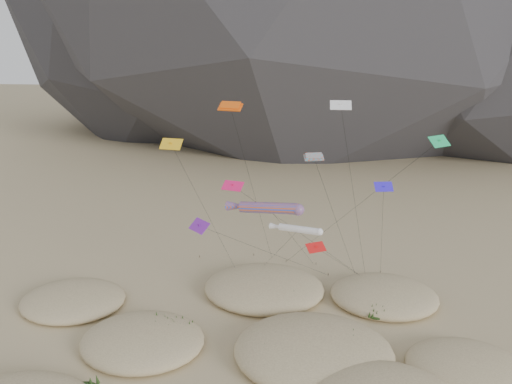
% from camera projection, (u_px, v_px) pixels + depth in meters
% --- Properties ---
extents(ground, '(500.00, 500.00, 0.00)m').
position_uv_depth(ground, '(270.00, 384.00, 44.31)').
color(ground, '#CCB789').
rests_on(ground, ground).
extents(dunes, '(52.93, 37.15, 3.60)m').
position_uv_depth(dunes, '(251.00, 351.00, 47.80)').
color(dunes, '#CCB789').
rests_on(dunes, ground).
extents(dune_grass, '(43.90, 29.49, 1.54)m').
position_uv_depth(dune_grass, '(270.00, 350.00, 47.69)').
color(dune_grass, black).
rests_on(dune_grass, ground).
extents(kite_stakes, '(24.44, 6.63, 0.30)m').
position_uv_depth(kite_stakes, '(295.00, 267.00, 66.11)').
color(kite_stakes, '#3F2D1E').
rests_on(kite_stakes, ground).
extents(rainbow_tube_kite, '(9.83, 15.10, 13.50)m').
position_uv_depth(rainbow_tube_kite, '(266.00, 208.00, 51.43)').
color(rainbow_tube_kite, orange).
rests_on(rainbow_tube_kite, ground).
extents(white_tube_kite, '(7.79, 11.11, 10.72)m').
position_uv_depth(white_tube_kite, '(297.00, 229.00, 52.32)').
color(white_tube_kite, silver).
rests_on(white_tube_kite, ground).
extents(orange_parafoil, '(4.88, 13.13, 23.04)m').
position_uv_depth(orange_parafoil, '(231.00, 109.00, 51.43)').
color(orange_parafoil, '#DF4E0B').
rests_on(orange_parafoil, ground).
extents(multi_parafoil, '(7.06, 10.80, 18.27)m').
position_uv_depth(multi_parafoil, '(315.00, 159.00, 50.28)').
color(multi_parafoil, '#EF4019').
rests_on(multi_parafoil, ground).
extents(delta_kites, '(28.94, 18.05, 23.24)m').
position_uv_depth(delta_kites, '(288.00, 179.00, 50.08)').
color(delta_kites, red).
rests_on(delta_kites, ground).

